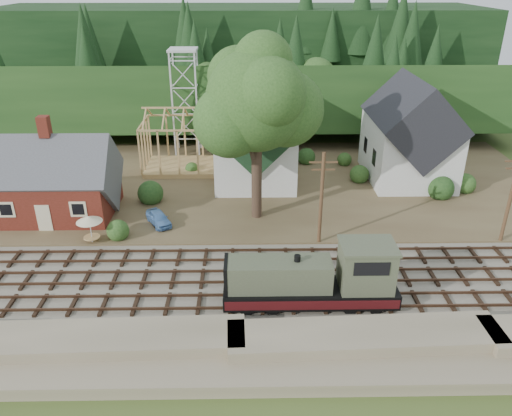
{
  "coord_description": "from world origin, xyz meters",
  "views": [
    {
      "loc": [
        1.26,
        -30.34,
        20.38
      ],
      "look_at": [
        1.88,
        6.0,
        3.0
      ],
      "focal_mm": 35.0,
      "sensor_mm": 36.0,
      "label": 1
    }
  ],
  "objects_px": {
    "locomotive": "(317,280)",
    "car_red": "(416,179)",
    "car_blue": "(159,218)",
    "patio_set": "(89,220)"
  },
  "relations": [
    {
      "from": "car_blue",
      "to": "patio_set",
      "type": "xyz_separation_m",
      "value": [
        -4.95,
        -3.05,
        1.38
      ]
    },
    {
      "from": "locomotive",
      "to": "car_red",
      "type": "distance_m",
      "value": 23.64
    },
    {
      "from": "car_blue",
      "to": "locomotive",
      "type": "bearing_deg",
      "value": -72.99
    },
    {
      "from": "car_blue",
      "to": "car_red",
      "type": "distance_m",
      "value": 26.45
    },
    {
      "from": "car_blue",
      "to": "patio_set",
      "type": "bearing_deg",
      "value": -178.19
    },
    {
      "from": "patio_set",
      "to": "locomotive",
      "type": "bearing_deg",
      "value": -26.21
    },
    {
      "from": "locomotive",
      "to": "car_blue",
      "type": "relative_size",
      "value": 3.26
    },
    {
      "from": "locomotive",
      "to": "patio_set",
      "type": "bearing_deg",
      "value": 153.79
    },
    {
      "from": "locomotive",
      "to": "car_blue",
      "type": "xyz_separation_m",
      "value": [
        -12.32,
        11.55,
        -1.13
      ]
    },
    {
      "from": "patio_set",
      "to": "car_red",
      "type": "bearing_deg",
      "value": 20.67
    }
  ]
}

